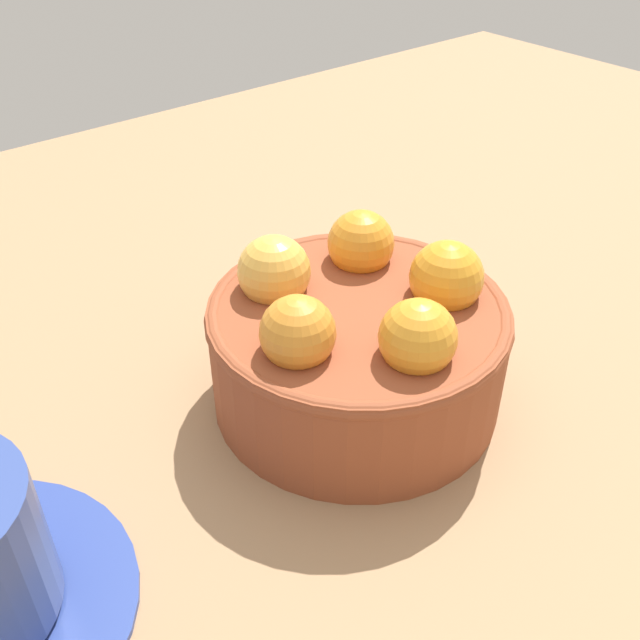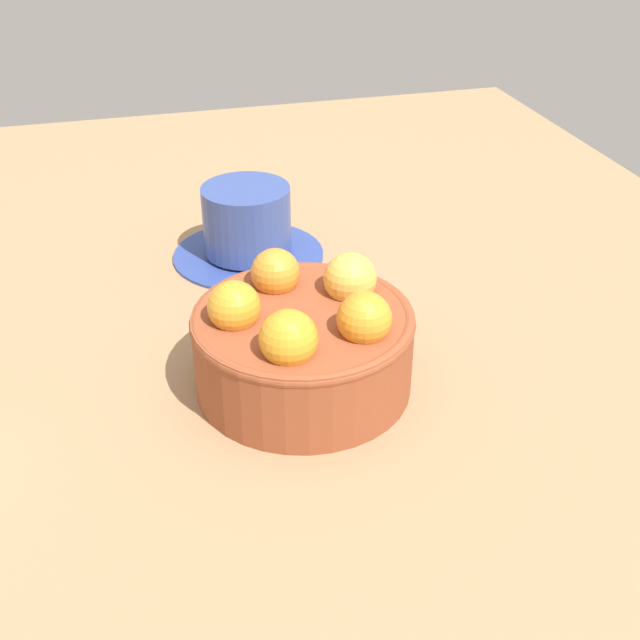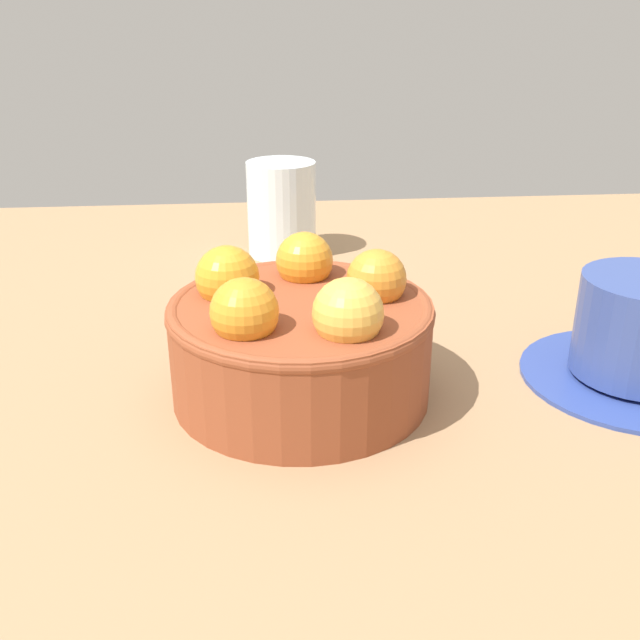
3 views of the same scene
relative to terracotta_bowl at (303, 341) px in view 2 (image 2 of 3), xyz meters
The scene contains 3 objects.
ground_plane 6.15cm from the terracotta_bowl, 38.93° to the left, with size 141.63×100.18×4.03cm, color #997551.
terracotta_bowl is the anchor object (origin of this frame).
coffee_cup 22.71cm from the terracotta_bowl, ahead, with size 15.04×15.04×7.32cm.
Camera 2 is at (-50.00, 12.18, 37.90)cm, focal length 45.96 mm.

